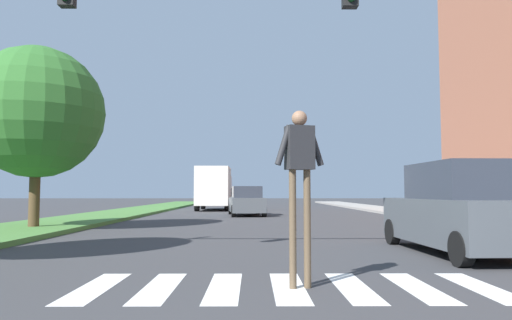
% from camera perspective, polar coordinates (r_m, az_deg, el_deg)
% --- Properties ---
extents(ground_plane, '(140.00, 140.00, 0.00)m').
position_cam_1_polar(ground_plane, '(29.81, 0.56, -6.42)').
color(ground_plane, '#38383A').
extents(crosswalk, '(5.85, 2.20, 0.01)m').
position_cam_1_polar(crosswalk, '(6.90, 3.92, -14.98)').
color(crosswalk, silver).
rests_on(crosswalk, ground_plane).
extents(median_strip, '(3.71, 64.00, 0.15)m').
position_cam_1_polar(median_strip, '(28.87, -16.09, -6.21)').
color(median_strip, '#477A38').
rests_on(median_strip, ground_plane).
extents(tree_mid, '(4.61, 4.61, 6.28)m').
position_cam_1_polar(tree_mid, '(18.38, -24.81, 5.21)').
color(tree_mid, '#4C3823').
rests_on(tree_mid, median_strip).
extents(sidewalk_right, '(3.00, 64.00, 0.15)m').
position_cam_1_polar(sidewalk_right, '(29.34, 18.27, -6.12)').
color(sidewalk_right, '#9E9991').
rests_on(sidewalk_right, ground_plane).
extents(traffic_light_gantry, '(9.47, 0.30, 6.00)m').
position_cam_1_polar(traffic_light_gantry, '(9.58, -21.81, 14.97)').
color(traffic_light_gantry, gold).
rests_on(traffic_light_gantry, median_strip).
extents(pedestrian_performer, '(0.74, 0.34, 2.49)m').
position_cam_1_polar(pedestrian_performer, '(6.72, 5.27, -1.06)').
color(pedestrian_performer, brown).
rests_on(pedestrian_performer, ground_plane).
extents(suv_crossing, '(2.12, 4.67, 1.97)m').
position_cam_1_polar(suv_crossing, '(11.28, 23.36, -5.60)').
color(suv_crossing, '#474C51').
rests_on(suv_crossing, ground_plane).
extents(sedan_midblock, '(2.23, 4.39, 1.65)m').
position_cam_1_polar(sedan_midblock, '(26.94, -1.15, -5.06)').
color(sedan_midblock, '#474C51').
rests_on(sedan_midblock, ground_plane).
extents(sedan_distant, '(2.02, 4.32, 1.67)m').
position_cam_1_polar(sedan_distant, '(37.57, -2.12, -4.70)').
color(sedan_distant, silver).
rests_on(sedan_distant, ground_plane).
extents(sedan_far_horizon, '(1.93, 4.08, 1.66)m').
position_cam_1_polar(sedan_far_horizon, '(51.82, -1.65, -4.47)').
color(sedan_far_horizon, silver).
rests_on(sedan_far_horizon, ground_plane).
extents(truck_box_delivery, '(2.40, 6.20, 3.10)m').
position_cam_1_polar(truck_box_delivery, '(34.99, -5.01, -3.35)').
color(truck_box_delivery, silver).
rests_on(truck_box_delivery, ground_plane).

